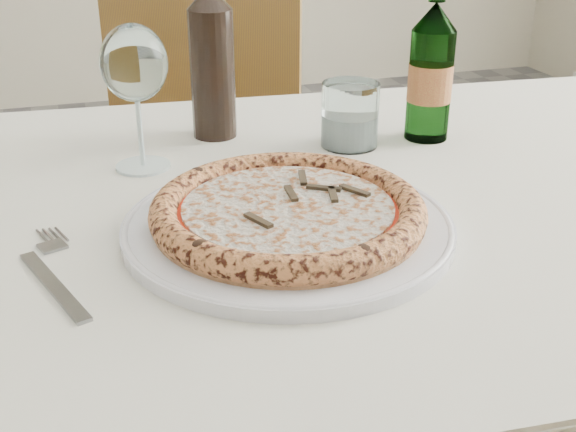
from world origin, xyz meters
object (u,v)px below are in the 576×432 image
at_px(chair_far, 195,155).
at_px(pizza, 288,211).
at_px(wine_bottle, 212,61).
at_px(tumbler, 350,119).
at_px(plate, 288,225).
at_px(wine_glass, 134,66).
at_px(beer_bottle, 431,72).
at_px(dining_table, 265,258).

distance_m(chair_far, pizza, 0.90).
height_order(chair_far, wine_bottle, wine_bottle).
bearing_deg(tumbler, plate, -124.58).
xyz_separation_m(chair_far, tumbler, (0.13, -0.62, 0.26)).
bearing_deg(wine_bottle, wine_glass, -139.79).
bearing_deg(chair_far, plate, -92.90).
distance_m(wine_glass, tumbler, 0.32).
bearing_deg(wine_glass, beer_bottle, -0.25).
distance_m(plate, beer_bottle, 0.39).
xyz_separation_m(tumbler, beer_bottle, (0.12, -0.00, 0.06)).
relative_size(pizza, tumbler, 3.26).
distance_m(tumbler, wine_bottle, 0.22).
bearing_deg(wine_bottle, pizza, -88.68).
bearing_deg(dining_table, tumbler, 40.79).
bearing_deg(chair_far, wine_glass, -105.61).
xyz_separation_m(chair_far, plate, (-0.04, -0.87, 0.23)).
relative_size(chair_far, wine_glass, 4.83).
bearing_deg(pizza, chair_far, 87.10).
bearing_deg(chair_far, beer_bottle, -68.14).
xyz_separation_m(plate, beer_bottle, (0.29, 0.24, 0.09)).
bearing_deg(wine_bottle, tumbler, -29.80).
xyz_separation_m(dining_table, tumbler, (0.17, 0.15, 0.12)).
bearing_deg(beer_bottle, plate, -140.18).
xyz_separation_m(dining_table, wine_bottle, (-0.01, 0.25, 0.20)).
relative_size(chair_far, wine_bottle, 3.47).
bearing_deg(wine_bottle, dining_table, -88.14).
bearing_deg(tumbler, beer_bottle, -1.09).
relative_size(chair_far, pizza, 3.07).
xyz_separation_m(wine_glass, beer_bottle, (0.42, -0.00, -0.04)).
xyz_separation_m(chair_far, wine_glass, (-0.17, -0.62, 0.36)).
bearing_deg(plate, chair_far, 87.10).
bearing_deg(pizza, wine_glass, 117.71).
bearing_deg(dining_table, chair_far, 86.73).
xyz_separation_m(pizza, wine_bottle, (-0.01, 0.35, 0.09)).
distance_m(pizza, wine_bottle, 0.36).
height_order(wine_glass, wine_bottle, wine_bottle).
height_order(pizza, tumbler, tumbler).
bearing_deg(chair_far, dining_table, -93.27).
bearing_deg(dining_table, plate, -90.00).
height_order(tumbler, wine_bottle, wine_bottle).
relative_size(beer_bottle, wine_bottle, 0.93).
xyz_separation_m(dining_table, beer_bottle, (0.29, 0.14, 0.18)).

